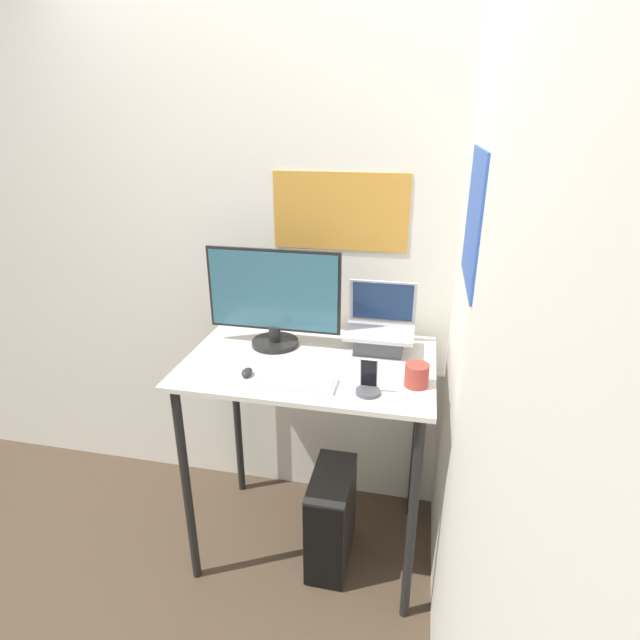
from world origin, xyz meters
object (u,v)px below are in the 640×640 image
(laptop, at_px, (380,333))
(mouse, at_px, (247,372))
(monitor, at_px, (274,301))
(keyboard, at_px, (296,382))
(computer_tower, at_px, (331,518))
(cell_phone, at_px, (368,385))

(laptop, relative_size, mouse, 4.52)
(monitor, relative_size, mouse, 9.02)
(monitor, relative_size, keyboard, 1.89)
(keyboard, distance_m, computer_tower, 0.79)
(cell_phone, bearing_deg, laptop, 89.77)
(monitor, xyz_separation_m, keyboard, (0.18, -0.32, -0.20))
(keyboard, height_order, cell_phone, cell_phone)
(laptop, relative_size, computer_tower, 0.63)
(mouse, relative_size, computer_tower, 0.14)
(keyboard, distance_m, cell_phone, 0.27)
(monitor, distance_m, cell_phone, 0.58)
(laptop, height_order, monitor, monitor)
(monitor, bearing_deg, computer_tower, -31.26)
(monitor, height_order, computer_tower, monitor)
(computer_tower, bearing_deg, cell_phone, -44.33)
(computer_tower, bearing_deg, laptop, 54.43)
(laptop, xyz_separation_m, mouse, (-0.47, -0.34, -0.06))
(mouse, height_order, computer_tower, mouse)
(keyboard, height_order, computer_tower, keyboard)
(cell_phone, height_order, computer_tower, cell_phone)
(laptop, bearing_deg, mouse, -143.95)
(laptop, xyz_separation_m, cell_phone, (-0.00, -0.38, -0.04))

